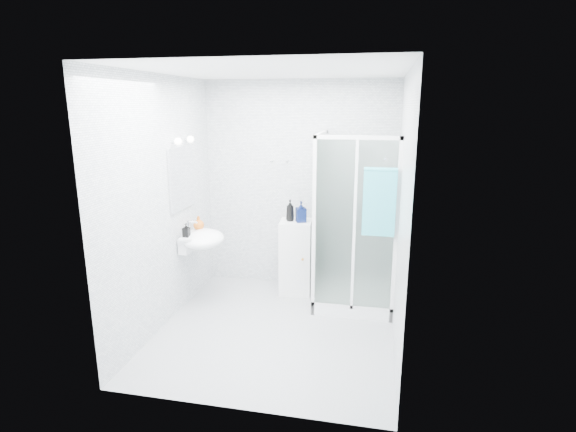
% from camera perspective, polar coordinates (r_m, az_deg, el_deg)
% --- Properties ---
extents(room, '(2.40, 2.60, 2.60)m').
position_cam_1_polar(room, '(4.41, -1.56, 0.85)').
color(room, silver).
rests_on(room, ground).
extents(shower_enclosure, '(0.90, 0.95, 2.00)m').
position_cam_1_polar(shower_enclosure, '(5.29, 7.55, -6.66)').
color(shower_enclosure, white).
rests_on(shower_enclosure, ground).
extents(wall_basin, '(0.46, 0.56, 0.35)m').
position_cam_1_polar(wall_basin, '(5.25, -10.92, -2.93)').
color(wall_basin, white).
rests_on(wall_basin, ground).
extents(mirror, '(0.02, 0.60, 0.70)m').
position_cam_1_polar(mirror, '(5.18, -13.32, 4.70)').
color(mirror, white).
rests_on(mirror, room).
extents(vanity_lights, '(0.10, 0.40, 0.08)m').
position_cam_1_polar(vanity_lights, '(5.11, -13.08, 9.34)').
color(vanity_lights, silver).
rests_on(vanity_lights, room).
extents(wall_hooks, '(0.23, 0.06, 0.03)m').
position_cam_1_polar(wall_hooks, '(5.62, -1.13, 7.00)').
color(wall_hooks, silver).
rests_on(wall_hooks, room).
extents(storage_cabinet, '(0.41, 0.42, 0.92)m').
position_cam_1_polar(storage_cabinet, '(5.59, 0.98, -5.24)').
color(storage_cabinet, white).
rests_on(storage_cabinet, ground).
extents(hand_towel, '(0.33, 0.05, 0.71)m').
position_cam_1_polar(hand_towel, '(4.64, 11.53, 1.93)').
color(hand_towel, '#30A7B7').
rests_on(hand_towel, shower_enclosure).
extents(shampoo_bottle_a, '(0.10, 0.11, 0.26)m').
position_cam_1_polar(shampoo_bottle_a, '(5.43, 0.27, 0.72)').
color(shampoo_bottle_a, black).
rests_on(shampoo_bottle_a, storage_cabinet).
extents(shampoo_bottle_b, '(0.15, 0.15, 0.25)m').
position_cam_1_polar(shampoo_bottle_b, '(5.39, 1.66, 0.56)').
color(shampoo_bottle_b, '#0B1744').
rests_on(shampoo_bottle_b, storage_cabinet).
extents(soap_dispenser_orange, '(0.14, 0.14, 0.16)m').
position_cam_1_polar(soap_dispenser_orange, '(5.40, -11.28, -0.86)').
color(soap_dispenser_orange, '#C05B16').
rests_on(soap_dispenser_orange, wall_basin).
extents(soap_dispenser_black, '(0.08, 0.08, 0.16)m').
position_cam_1_polar(soap_dispenser_black, '(5.13, -12.80, -1.75)').
color(soap_dispenser_black, black).
rests_on(soap_dispenser_black, wall_basin).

